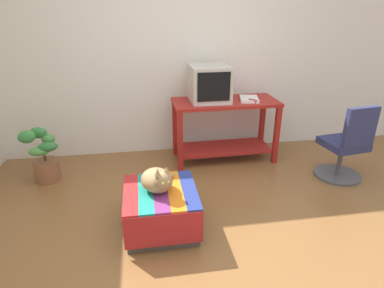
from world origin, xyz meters
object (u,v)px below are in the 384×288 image
desk (225,120)px  stapler (253,101)px  book (249,99)px  office_chair (346,148)px  tv_monitor (209,84)px  potted_plant (44,158)px  keyboard (214,103)px  cat (158,180)px  ottoman_with_blanket (161,209)px

desk → stapler: bearing=-27.8°
book → office_chair: size_ratio=0.33×
desk → book: bearing=-8.4°
tv_monitor → stapler: (0.50, -0.18, -0.19)m
potted_plant → stapler: 2.48m
book → potted_plant: size_ratio=0.48×
desk → office_chair: bearing=-32.6°
keyboard → book: size_ratio=1.34×
tv_monitor → cat: (-0.72, -1.35, -0.50)m
desk → book: (0.29, -0.04, 0.27)m
tv_monitor → office_chair: tv_monitor is taller
office_chair → tv_monitor: bearing=-36.4°
desk → keyboard: keyboard is taller
keyboard → stapler: 0.47m
potted_plant → stapler: stapler is taller
book → potted_plant: 2.48m
book → cat: size_ratio=0.72×
tv_monitor → stapler: tv_monitor is taller
tv_monitor → cat: bearing=-119.0°
desk → potted_plant: desk is taller
desk → office_chair: (1.21, -0.74, -0.14)m
ottoman_with_blanket → tv_monitor: bearing=62.6°
desk → tv_monitor: size_ratio=2.67×
cat → book: bearing=25.8°
book → stapler: 0.11m
ottoman_with_blanket → cat: size_ratio=1.64×
tv_monitor → keyboard: 0.25m
cat → potted_plant: bearing=117.7°
tv_monitor → keyboard: (0.03, -0.16, -0.20)m
book → ottoman_with_blanket: (-1.19, -1.29, -0.60)m
ottoman_with_blanket → cat: cat is taller
keyboard → potted_plant: 2.03m
cat → office_chair: 2.21m
keyboard → stapler: stapler is taller
tv_monitor → stapler: size_ratio=4.39×
book → cat: 1.79m
keyboard → office_chair: office_chair is taller
cat → stapler: (1.22, 1.17, 0.31)m
desk → tv_monitor: bearing=170.6°
book → potted_plant: book is taller
keyboard → potted_plant: size_ratio=0.64×
office_chair → keyboard: bearing=-31.6°
book → desk: bearing=-174.2°
book → stapler: size_ratio=2.71×
cat → potted_plant: (-1.21, 1.07, -0.20)m
ottoman_with_blanket → desk: bearing=55.7°
ottoman_with_blanket → stapler: (1.20, 1.18, 0.61)m
tv_monitor → ottoman_with_blanket: size_ratio=0.72×
tv_monitor → stapler: 0.56m
keyboard → potted_plant: bearing=-176.2°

